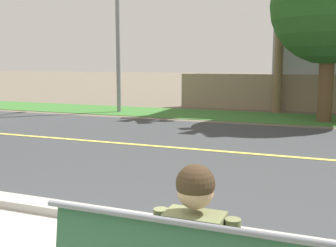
{
  "coord_description": "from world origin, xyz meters",
  "views": [
    {
      "loc": [
        1.96,
        -1.59,
        1.81
      ],
      "look_at": [
        -0.04,
        3.51,
        1.0
      ],
      "focal_mm": 43.53,
      "sensor_mm": 36.0,
      "label": 1
    }
  ],
  "objects": [
    {
      "name": "street_asphalt",
      "position": [
        0.0,
        6.5,
        0.0
      ],
      "size": [
        52.0,
        8.0,
        0.01
      ],
      "primitive_type": "cube",
      "color": "#383A3D",
      "rests_on": "ground_plane"
    },
    {
      "name": "far_verge_grass",
      "position": [
        0.0,
        12.34,
        0.01
      ],
      "size": [
        48.0,
        2.8,
        0.02
      ],
      "primitive_type": "cube",
      "color": "#38702D",
      "rests_on": "ground_plane"
    },
    {
      "name": "curb_edge",
      "position": [
        0.0,
        2.35,
        0.06
      ],
      "size": [
        44.0,
        0.3,
        0.11
      ],
      "primitive_type": "cube",
      "color": "#ADA89E",
      "rests_on": "ground_plane"
    },
    {
      "name": "ground_plane",
      "position": [
        0.0,
        8.0,
        0.0
      ],
      "size": [
        140.0,
        140.0,
        0.0
      ],
      "primitive_type": "plane",
      "color": "#665B4C"
    },
    {
      "name": "road_centre_line",
      "position": [
        0.0,
        6.5,
        0.01
      ],
      "size": [
        48.0,
        0.14,
        0.01
      ],
      "primitive_type": "cube",
      "color": "#E0CC4C",
      "rests_on": "ground_plane"
    }
  ]
}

